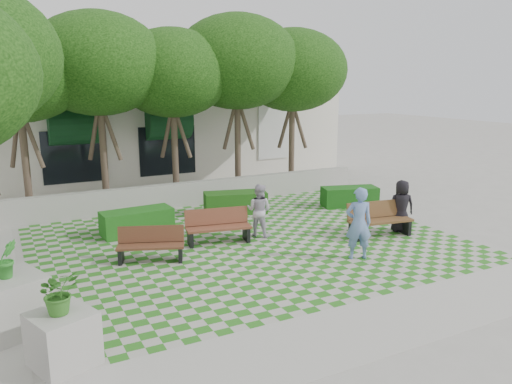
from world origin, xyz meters
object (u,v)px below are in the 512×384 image
hedge_east (350,197)px  hedge_midleft (137,222)px  person_dark (401,206)px  bench_east (379,220)px  hedge_midright (235,203)px  person_blue (359,223)px  bench_mid (218,227)px  planter_front (62,327)px  person_white (259,210)px  bench_west (151,245)px  planter_back (12,302)px

hedge_east → hedge_midleft: hedge_midleft is taller
hedge_midleft → person_dark: 8.34m
bench_east → hedge_east: (1.55, 3.43, -0.14)m
hedge_midright → person_blue: person_blue is taller
bench_mid → planter_front: 6.86m
bench_east → person_dark: bearing=11.7°
bench_east → person_blue: person_blue is taller
person_white → bench_mid: bearing=50.2°
bench_west → hedge_midright: 5.32m
planter_front → person_dark: size_ratio=1.01×
bench_east → planter_back: bearing=-163.0°
hedge_midright → person_blue: size_ratio=1.13×
hedge_east → person_dark: bearing=-100.4°
bench_east → hedge_east: bearing=74.5°
bench_mid → planter_back: (-5.60, -3.16, 0.13)m
hedge_east → bench_west: bearing=-164.4°
bench_west → hedge_east: 8.74m
hedge_east → person_dark: size_ratio=1.26×
bench_east → hedge_east: 3.77m
hedge_midleft → person_blue: bearing=-46.8°
planter_front → person_white: bearing=37.5°
hedge_east → person_blue: (-3.43, -4.74, 0.62)m
planter_back → person_white: bearing=24.4°
person_blue → person_white: person_blue is taller
hedge_midleft → hedge_midright: bearing=12.1°
person_dark → person_white: person_dark is taller
planter_front → hedge_east: bearing=30.5°
planter_front → person_blue: (7.69, 1.81, 0.30)m
hedge_midleft → planter_back: 6.36m
planter_front → person_dark: 10.96m
person_dark → hedge_midleft: bearing=-1.3°
bench_mid → bench_west: size_ratio=1.08×
bench_west → hedge_east: bearing=36.8°
bench_west → hedge_east: size_ratio=0.88×
planter_front → hedge_midright: bearing=48.3°
person_blue → person_white: size_ratio=1.20×
bench_east → hedge_midleft: bench_east is taller
bench_west → person_white: size_ratio=1.12×
bench_mid → hedge_midright: size_ratio=0.90×
hedge_midleft → person_dark: size_ratio=1.32×
bench_west → hedge_east: bench_west is taller
hedge_east → hedge_midleft: 8.12m
hedge_midleft → person_white: 3.85m
hedge_east → hedge_midright: size_ratio=0.94×
hedge_east → planter_back: bearing=-157.5°
planter_front → bench_east: bearing=18.1°
planter_back → person_blue: 8.41m
person_white → hedge_east: bearing=-110.6°
bench_west → person_blue: person_blue is taller
person_blue → bench_mid: bearing=-24.2°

